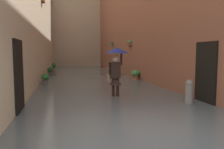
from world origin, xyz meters
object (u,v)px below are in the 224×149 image
at_px(potted_plant_mid_right, 54,67).
at_px(potted_plant_near_right, 45,79).
at_px(person_wading, 116,63).
at_px(potted_plant_near_left, 136,75).
at_px(potted_plant_mid_left, 112,68).
at_px(potted_plant_far_right, 50,71).
at_px(mooring_bollard, 189,93).

xyz_separation_m(potted_plant_mid_right, potted_plant_near_right, (0.07, 9.89, -0.08)).
bearing_deg(person_wading, potted_plant_near_left, -116.41).
xyz_separation_m(person_wading, potted_plant_near_right, (2.99, -3.86, -1.02)).
bearing_deg(potted_plant_mid_left, potted_plant_far_right, 17.89).
xyz_separation_m(potted_plant_mid_left, potted_plant_mid_right, (5.33, -2.22, 0.03)).
height_order(potted_plant_mid_left, potted_plant_mid_right, potted_plant_mid_right).
distance_m(person_wading, potted_plant_far_right, 10.28).
xyz_separation_m(potted_plant_mid_left, potted_plant_near_left, (-0.08, 6.51, -0.05)).
bearing_deg(potted_plant_far_right, person_wading, 107.29).
bearing_deg(potted_plant_mid_right, potted_plant_mid_left, 157.38).
distance_m(potted_plant_mid_left, mooring_bollard, 13.30).
relative_size(potted_plant_mid_right, mooring_bollard, 0.94).
bearing_deg(person_wading, potted_plant_mid_left, -101.84).
bearing_deg(mooring_bollard, potted_plant_mid_right, -72.08).
height_order(potted_plant_far_right, potted_plant_near_right, potted_plant_near_right).
distance_m(potted_plant_near_left, potted_plant_mid_right, 10.27).
xyz_separation_m(potted_plant_far_right, potted_plant_mid_right, (-0.12, -3.98, 0.08)).
relative_size(potted_plant_mid_left, mooring_bollard, 0.85).
height_order(person_wading, potted_plant_mid_left, person_wading).
bearing_deg(potted_plant_near_right, mooring_bollard, 132.14).
bearing_deg(person_wading, potted_plant_mid_right, -78.02).
bearing_deg(potted_plant_mid_left, person_wading, 78.16).
bearing_deg(potted_plant_mid_right, potted_plant_near_left, 121.80).
distance_m(potted_plant_near_left, mooring_bollard, 6.81).
xyz_separation_m(potted_plant_far_right, potted_plant_near_right, (-0.05, 5.91, 0.00)).
relative_size(potted_plant_far_right, potted_plant_mid_right, 0.81).
height_order(person_wading, potted_plant_mid_right, person_wading).
bearing_deg(person_wading, mooring_bollard, 139.83).
xyz_separation_m(potted_plant_mid_left, mooring_bollard, (0.31, 13.30, 0.00)).
height_order(potted_plant_mid_left, mooring_bollard, mooring_bollard).
bearing_deg(potted_plant_mid_right, person_wading, 101.98).
bearing_deg(person_wading, potted_plant_far_right, -72.71).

